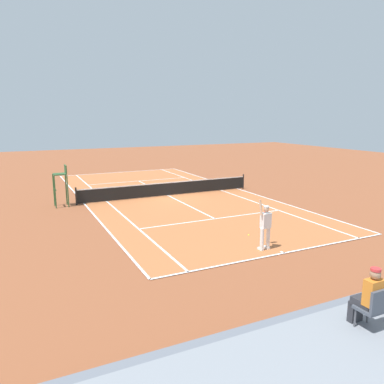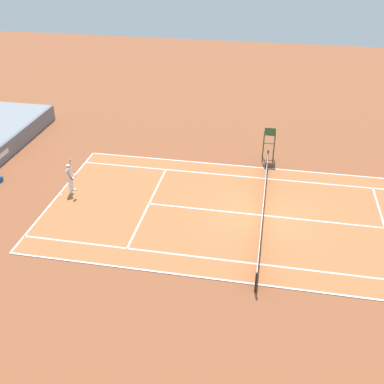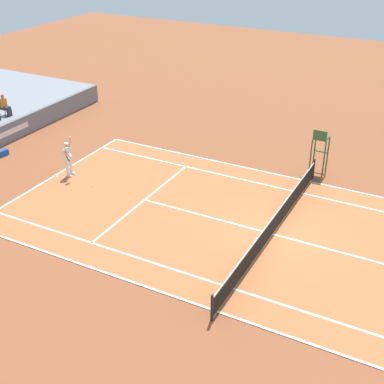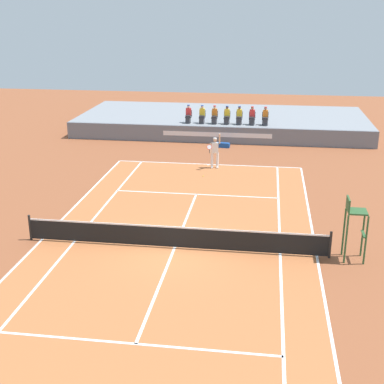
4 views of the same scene
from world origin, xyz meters
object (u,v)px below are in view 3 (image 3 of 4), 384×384
umpire_chair (320,145)px  equipment_bag (1,154)px  spectator_seated_6 (5,106)px  tennis_player (68,158)px  tennis_ball (93,186)px

umpire_chair → equipment_bag: bearing=111.0°
equipment_bag → spectator_seated_6: bearing=36.8°
tennis_player → equipment_bag: bearing=89.1°
tennis_ball → umpire_chair: umpire_chair is taller
spectator_seated_6 → equipment_bag: (-2.73, -2.04, -1.63)m
tennis_player → umpire_chair: (6.28, -11.23, 0.56)m
tennis_ball → equipment_bag: size_ratio=0.07×
umpire_chair → spectator_seated_6: bearing=100.8°
tennis_player → tennis_ball: tennis_player is taller
tennis_player → equipment_bag: (0.08, 4.96, -0.83)m
tennis_ball → umpire_chair: bearing=-54.5°
spectator_seated_6 → tennis_ball: bearing=-110.4°
tennis_player → umpire_chair: bearing=-60.8°
equipment_bag → umpire_chair: bearing=-69.0°
spectator_seated_6 → equipment_bag: bearing=-143.2°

